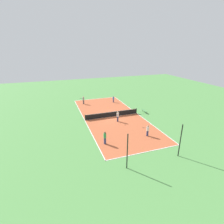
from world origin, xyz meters
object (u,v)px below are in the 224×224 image
(player_near_blue, at_px, (113,99))
(fence_post_back_left, at_px, (180,141))
(tennis_net, at_px, (112,114))
(player_near_white, at_px, (118,116))
(player_far_green, at_px, (105,137))
(tennis_ball_left_sideline, at_px, (108,101))
(tennis_ball_midcourt, at_px, (108,107))
(bench, at_px, (144,111))
(player_far_white, at_px, (148,130))
(tennis_ball_right_alley, at_px, (117,116))
(player_baseline_gray, at_px, (83,100))
(fence_post_back_right, at_px, (127,152))
(tennis_ball_far_baseline, at_px, (142,148))

(player_near_blue, xyz_separation_m, fence_post_back_left, (-0.12, 21.79, 1.21))
(tennis_net, height_order, player_near_white, player_near_white)
(player_far_green, relative_size, tennis_ball_left_sideline, 25.94)
(player_near_white, bearing_deg, tennis_ball_midcourt, -147.22)
(bench, distance_m, player_far_white, 9.40)
(player_near_blue, xyz_separation_m, tennis_ball_midcourt, (2.35, 3.01, -0.74))
(tennis_ball_right_alley, distance_m, fence_post_back_left, 14.07)
(tennis_ball_midcourt, height_order, tennis_ball_right_alley, same)
(player_far_white, xyz_separation_m, fence_post_back_left, (-0.93, 5.41, 1.04))
(tennis_ball_midcourt, bearing_deg, player_baseline_gray, -43.69)
(tennis_ball_midcourt, xyz_separation_m, fence_post_back_right, (4.02, 18.78, 1.95))
(player_far_white, distance_m, tennis_ball_left_sideline, 17.46)
(player_near_blue, bearing_deg, bench, -147.23)
(player_far_green, xyz_separation_m, tennis_ball_right_alley, (-4.80, -8.39, -0.98))
(player_near_blue, bearing_deg, tennis_ball_far_baseline, -179.42)
(player_near_white, xyz_separation_m, player_baseline_gray, (3.64, -11.35, -0.05))
(player_baseline_gray, distance_m, fence_post_back_left, 23.81)
(player_far_green, bearing_deg, tennis_ball_midcourt, 70.16)
(tennis_ball_left_sideline, height_order, fence_post_back_left, fence_post_back_left)
(fence_post_back_right, bearing_deg, player_near_blue, -106.28)
(bench, bearing_deg, player_far_white, -26.73)
(bench, distance_m, fence_post_back_right, 16.98)
(tennis_ball_far_baseline, height_order, fence_post_back_right, fence_post_back_right)
(player_far_white, distance_m, tennis_ball_far_baseline, 3.58)
(fence_post_back_left, bearing_deg, bench, -103.40)
(tennis_ball_far_baseline, bearing_deg, tennis_net, -89.64)
(player_far_white, height_order, fence_post_back_right, fence_post_back_right)
(tennis_ball_far_baseline, distance_m, tennis_ball_right_alley, 10.99)
(player_far_green, bearing_deg, player_near_blue, 66.28)
(tennis_net, distance_m, player_baseline_gray, 9.64)
(tennis_ball_left_sideline, height_order, tennis_ball_right_alley, same)
(player_far_white, height_order, tennis_ball_midcourt, player_far_white)
(player_near_white, xyz_separation_m, tennis_ball_right_alley, (-0.66, -2.25, -1.00))
(player_near_blue, xyz_separation_m, tennis_ball_far_baseline, (3.05, 19.02, -0.74))
(player_near_white, distance_m, fence_post_back_right, 12.02)
(player_near_blue, xyz_separation_m, tennis_ball_left_sideline, (0.97, -1.05, -0.74))
(player_near_white, relative_size, player_near_blue, 1.28)
(tennis_net, height_order, tennis_ball_right_alley, tennis_net)
(tennis_ball_left_sideline, relative_size, fence_post_back_left, 0.02)
(tennis_ball_left_sideline, xyz_separation_m, fence_post_back_left, (-1.10, 22.84, 1.95))
(tennis_net, height_order, player_near_blue, player_near_blue)
(tennis_net, relative_size, player_near_blue, 7.11)
(player_near_white, bearing_deg, bench, 147.39)
(bench, xyz_separation_m, player_far_white, (4.22, 8.38, 0.58))
(bench, relative_size, tennis_ball_left_sideline, 23.84)
(bench, relative_size, tennis_ball_midcourt, 23.84)
(player_baseline_gray, bearing_deg, player_near_white, 98.71)
(tennis_net, xyz_separation_m, player_far_white, (-2.31, 8.44, 0.43))
(tennis_ball_midcourt, height_order, tennis_ball_far_baseline, same)
(tennis_net, bearing_deg, tennis_ball_midcourt, -98.92)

